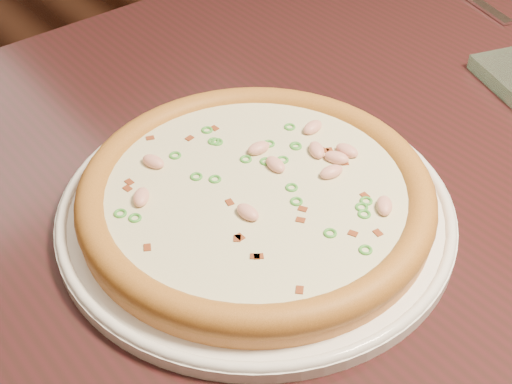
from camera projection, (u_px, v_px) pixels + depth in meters
ground at (37, 211)px, 1.78m from camera, size 9.00×9.00×0.00m
hero_table at (310, 211)px, 0.82m from camera, size 1.20×0.80×0.75m
plate at (256, 209)px, 0.66m from camera, size 0.37×0.37×0.02m
pizza at (256, 194)px, 0.65m from camera, size 0.33×0.33×0.03m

